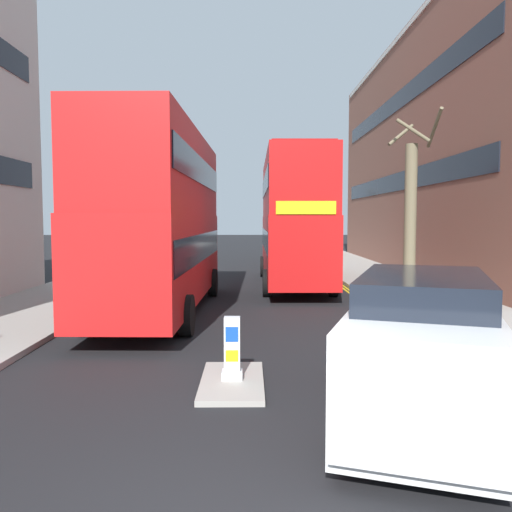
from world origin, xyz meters
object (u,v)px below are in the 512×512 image
double_decker_bus_away (162,215)px  taxi_minivan (422,349)px  keep_left_bollard (232,351)px  double_decker_bus_oncoming (293,216)px

double_decker_bus_away → taxi_minivan: (5.18, -8.96, -1.96)m
keep_left_bollard → double_decker_bus_away: bearing=108.6°
double_decker_bus_away → taxi_minivan: bearing=-60.0°
double_decker_bus_away → taxi_minivan: 10.53m
double_decker_bus_oncoming → taxi_minivan: bearing=-88.0°
keep_left_bollard → double_decker_bus_oncoming: size_ratio=0.10×
keep_left_bollard → taxi_minivan: size_ratio=0.22×
keep_left_bollard → double_decker_bus_oncoming: (2.22, 13.68, 2.42)m
double_decker_bus_oncoming → taxi_minivan: size_ratio=2.10×
double_decker_bus_oncoming → taxi_minivan: (0.54, -15.43, -1.96)m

